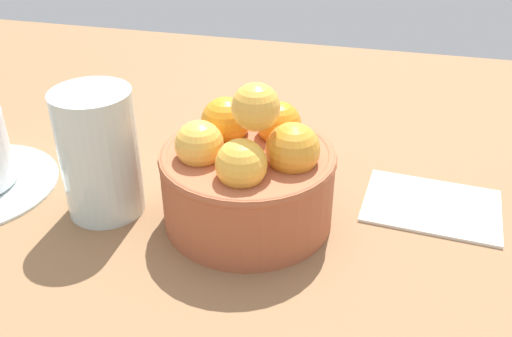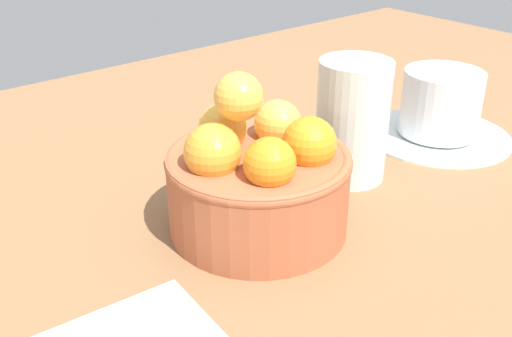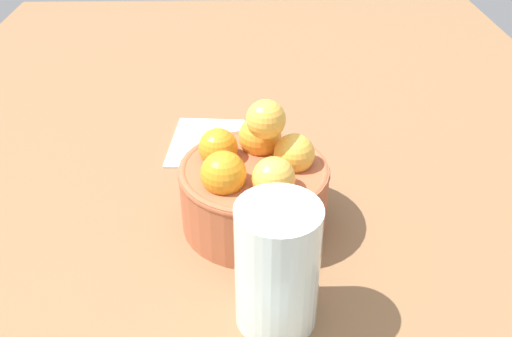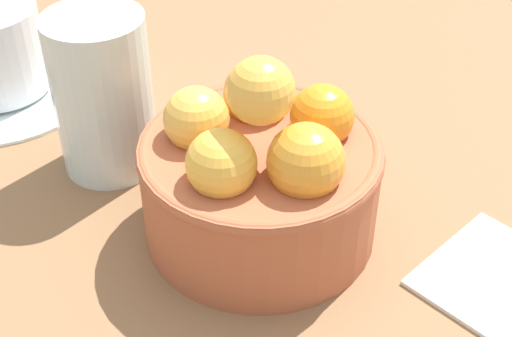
{
  "view_description": "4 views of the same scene",
  "coord_description": "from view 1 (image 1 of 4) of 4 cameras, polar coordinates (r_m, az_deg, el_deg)",
  "views": [
    {
      "loc": [
        -10.8,
        40.34,
        30.52
      ],
      "look_at": [
        -1.28,
        2.22,
        6.77
      ],
      "focal_mm": 39.7,
      "sensor_mm": 36.0,
      "label": 1
    },
    {
      "loc": [
        -28.27,
        -33.49,
        27.94
      ],
      "look_at": [
        0.07,
        0.38,
        5.47
      ],
      "focal_mm": 42.36,
      "sensor_mm": 36.0,
      "label": 2
    },
    {
      "loc": [
        46.78,
        -0.89,
        37.75
      ],
      "look_at": [
        -0.62,
        0.22,
        6.35
      ],
      "focal_mm": 39.57,
      "sensor_mm": 36.0,
      "label": 3
    },
    {
      "loc": [
        -23.3,
        27.18,
        33.09
      ],
      "look_at": [
        1.04,
        -0.77,
        4.12
      ],
      "focal_mm": 51.18,
      "sensor_mm": 36.0,
      "label": 4
    }
  ],
  "objects": [
    {
      "name": "ground_plane",
      "position": [
        0.53,
        -0.77,
        -7.12
      ],
      "size": [
        155.69,
        98.26,
        4.84
      ],
      "primitive_type": "cube",
      "color": "brown"
    },
    {
      "name": "terracotta_bowl",
      "position": [
        0.49,
        -0.79,
        -0.52
      ],
      "size": [
        15.23,
        15.23,
        13.71
      ],
      "color": "#AD5938",
      "rests_on": "ground_plane"
    },
    {
      "name": "water_glass",
      "position": [
        0.52,
        -15.5,
        1.48
      ],
      "size": [
        6.96,
        6.96,
        11.76
      ],
      "primitive_type": "cylinder",
      "color": "silver",
      "rests_on": "ground_plane"
    },
    {
      "name": "folded_napkin",
      "position": [
        0.55,
        17.3,
        -3.48
      ],
      "size": [
        13.02,
        10.02,
        0.6
      ],
      "primitive_type": "cube",
      "rotation": [
        0.0,
        0.0,
        -0.08
      ],
      "color": "white",
      "rests_on": "ground_plane"
    }
  ]
}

